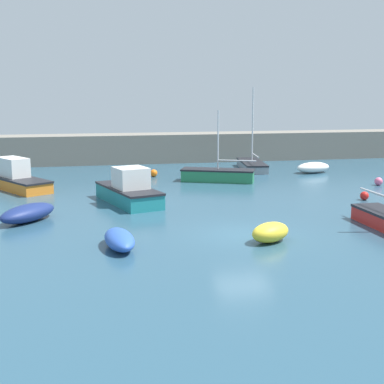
% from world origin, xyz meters
% --- Properties ---
extents(ground_plane, '(120.00, 120.00, 0.20)m').
position_xyz_m(ground_plane, '(0.00, 0.00, -0.10)').
color(ground_plane, '#284C60').
extents(harbor_breakwater, '(52.07, 3.37, 2.59)m').
position_xyz_m(harbor_breakwater, '(0.00, 26.65, 1.30)').
color(harbor_breakwater, slate).
rests_on(harbor_breakwater, ground_plane).
extents(sailboat_short_mast, '(5.46, 3.50, 5.10)m').
position_xyz_m(sailboat_short_mast, '(2.50, 14.52, 0.47)').
color(sailboat_short_mast, '#287A4C').
rests_on(sailboat_short_mast, ground_plane).
extents(sailboat_tall_mast, '(2.53, 6.02, 6.75)m').
position_xyz_m(sailboat_tall_mast, '(6.80, 19.89, 0.39)').
color(sailboat_tall_mast, gray).
rests_on(sailboat_tall_mast, ground_plane).
extents(rowboat_blue_near, '(1.45, 3.03, 0.73)m').
position_xyz_m(rowboat_blue_near, '(-5.64, -1.01, 0.37)').
color(rowboat_blue_near, '#2D56B7').
rests_on(rowboat_blue_near, ground_plane).
extents(rowboat_white_midwater, '(3.25, 3.57, 0.86)m').
position_xyz_m(rowboat_white_midwater, '(-9.77, 4.58, 0.43)').
color(rowboat_white_midwater, navy).
rests_on(rowboat_white_midwater, ground_plane).
extents(open_tender_yellow, '(3.29, 2.19, 0.85)m').
position_xyz_m(open_tender_yellow, '(11.05, 17.15, 0.43)').
color(open_tender_yellow, white).
rests_on(open_tender_yellow, ground_plane).
extents(motorboat_grey_hull, '(5.03, 6.41, 2.07)m').
position_xyz_m(motorboat_grey_hull, '(-11.42, 14.27, 0.72)').
color(motorboat_grey_hull, orange).
rests_on(motorboat_grey_hull, ground_plane).
extents(cabin_cruiser_white, '(3.66, 6.11, 2.14)m').
position_xyz_m(cabin_cruiser_white, '(-4.45, 8.01, 0.75)').
color(cabin_cruiser_white, teal).
rests_on(cabin_cruiser_white, ground_plane).
extents(dinghy_near_pier, '(2.32, 2.04, 0.85)m').
position_xyz_m(dinghy_near_pier, '(0.78, -1.36, 0.42)').
color(dinghy_near_pier, yellow).
rests_on(dinghy_near_pier, ground_plane).
extents(mooring_buoy_white, '(0.42, 0.42, 0.42)m').
position_xyz_m(mooring_buoy_white, '(-4.85, 15.44, 0.21)').
color(mooring_buoy_white, white).
rests_on(mooring_buoy_white, ground_plane).
extents(mooring_buoy_orange, '(0.57, 0.57, 0.57)m').
position_xyz_m(mooring_buoy_orange, '(-1.75, 17.63, 0.28)').
color(mooring_buoy_orange, orange).
rests_on(mooring_buoy_orange, ground_plane).
extents(mooring_buoy_pink, '(0.56, 0.56, 0.56)m').
position_xyz_m(mooring_buoy_pink, '(13.00, 10.68, 0.28)').
color(mooring_buoy_pink, '#EA668C').
rests_on(mooring_buoy_pink, ground_plane).
extents(mooring_buoy_red, '(0.52, 0.52, 0.52)m').
position_xyz_m(mooring_buoy_red, '(9.41, 6.17, 0.26)').
color(mooring_buoy_red, red).
rests_on(mooring_buoy_red, ground_plane).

